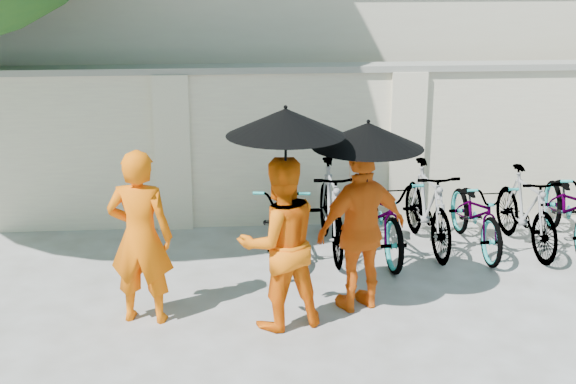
{
  "coord_description": "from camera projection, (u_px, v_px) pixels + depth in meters",
  "views": [
    {
      "loc": [
        -0.32,
        -6.86,
        3.5
      ],
      "look_at": [
        0.3,
        0.95,
        1.1
      ],
      "focal_mm": 50.0,
      "sensor_mm": 36.0,
      "label": 1
    }
  ],
  "objects": [
    {
      "name": "ground",
      "position": [
        265.0,
        333.0,
        7.59
      ],
      "size": [
        80.0,
        80.0,
        0.0
      ],
      "primitive_type": "plane",
      "color": "#B2B2B2"
    },
    {
      "name": "compound_wall",
      "position": [
        328.0,
        148.0,
        10.42
      ],
      "size": [
        20.0,
        0.3,
        2.0
      ],
      "primitive_type": "cube",
      "color": "beige",
      "rests_on": "ground"
    },
    {
      "name": "building_behind",
      "position": [
        358.0,
        61.0,
        13.95
      ],
      "size": [
        14.0,
        6.0,
        3.2
      ],
      "primitive_type": "cube",
      "color": "#C0B79D",
      "rests_on": "ground"
    },
    {
      "name": "monk_left",
      "position": [
        140.0,
        237.0,
        7.62
      ],
      "size": [
        0.69,
        0.52,
        1.72
      ],
      "primitive_type": "imported",
      "rotation": [
        0.0,
        0.0,
        2.96
      ],
      "color": "#FF6905",
      "rests_on": "ground"
    },
    {
      "name": "monk_center",
      "position": [
        280.0,
        243.0,
        7.52
      ],
      "size": [
        0.96,
        0.84,
        1.68
      ],
      "primitive_type": "imported",
      "rotation": [
        0.0,
        0.0,
        3.44
      ],
      "color": "orange",
      "rests_on": "ground"
    },
    {
      "name": "parasol_center",
      "position": [
        286.0,
        122.0,
        7.1
      ],
      "size": [
        1.07,
        1.07,
        1.19
      ],
      "color": "black",
      "rests_on": "ground"
    },
    {
      "name": "monk_right",
      "position": [
        362.0,
        230.0,
        7.89
      ],
      "size": [
        1.05,
        0.74,
        1.66
      ],
      "primitive_type": "imported",
      "rotation": [
        0.0,
        0.0,
        3.53
      ],
      "color": "orange",
      "rests_on": "ground"
    },
    {
      "name": "parasol_right",
      "position": [
        368.0,
        135.0,
        7.53
      ],
      "size": [
        1.06,
        1.06,
        0.98
      ],
      "color": "black",
      "rests_on": "ground"
    },
    {
      "name": "bike_0",
      "position": [
        283.0,
        218.0,
        9.34
      ],
      "size": [
        0.8,
        1.85,
        0.95
      ],
      "primitive_type": "imported",
      "rotation": [
        0.0,
        0.0,
        -0.09
      ],
      "color": "gray",
      "rests_on": "ground"
    },
    {
      "name": "bike_1",
      "position": [
        331.0,
        208.0,
        9.47
      ],
      "size": [
        0.52,
        1.8,
        1.08
      ],
      "primitive_type": "imported",
      "rotation": [
        0.0,
        0.0,
        0.01
      ],
      "color": "gray",
      "rests_on": "ground"
    },
    {
      "name": "bike_2",
      "position": [
        381.0,
        213.0,
        9.44
      ],
      "size": [
        0.8,
        1.94,
        1.0
      ],
      "primitive_type": "imported",
      "rotation": [
        0.0,
        0.0,
        0.07
      ],
      "color": "gray",
      "rests_on": "ground"
    },
    {
      "name": "bike_3",
      "position": [
        427.0,
        207.0,
        9.59
      ],
      "size": [
        0.6,
        1.77,
        1.04
      ],
      "primitive_type": "imported",
      "rotation": [
        0.0,
        0.0,
        0.07
      ],
      "color": "gray",
      "rests_on": "ground"
    },
    {
      "name": "bike_4",
      "position": [
        477.0,
        213.0,
        9.58
      ],
      "size": [
        0.67,
        1.74,
        0.9
      ],
      "primitive_type": "imported",
      "rotation": [
        0.0,
        0.0,
        0.04
      ],
      "color": "gray",
      "rests_on": "ground"
    },
    {
      "name": "bike_5",
      "position": [
        526.0,
        210.0,
        9.56
      ],
      "size": [
        0.6,
        1.67,
        0.98
      ],
      "primitive_type": "imported",
      "rotation": [
        0.0,
        0.0,
        0.09
      ],
      "color": "gray",
      "rests_on": "ground"
    },
    {
      "name": "bike_6",
      "position": [
        571.0,
        207.0,
        9.68
      ],
      "size": [
        0.8,
        1.92,
        0.98
      ],
      "primitive_type": "imported",
      "rotation": [
        0.0,
        0.0,
        -0.08
      ],
      "color": "gray",
      "rests_on": "ground"
    }
  ]
}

